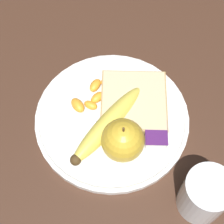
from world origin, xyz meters
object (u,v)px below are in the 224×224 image
(plate, at_px, (112,118))
(juice_glass, at_px, (204,195))
(bread_slice, at_px, (134,102))
(fork, at_px, (107,118))
(apple, at_px, (123,140))
(jam_packet, at_px, (156,135))
(banana, at_px, (107,124))

(plate, relative_size, juice_glass, 3.10)
(plate, xyz_separation_m, bread_slice, (0.03, -0.04, 0.02))
(fork, bearing_deg, apple, -67.81)
(plate, bearing_deg, jam_packet, -116.92)
(apple, relative_size, bread_slice, 0.66)
(juice_glass, relative_size, apple, 1.09)
(plate, bearing_deg, apple, -162.78)
(juice_glass, relative_size, bread_slice, 0.72)
(juice_glass, bearing_deg, bread_slice, 31.32)
(banana, distance_m, jam_packet, 0.09)
(plate, bearing_deg, bread_slice, -56.52)
(juice_glass, relative_size, banana, 0.54)
(plate, relative_size, apple, 3.40)
(plate, distance_m, juice_glass, 0.21)
(apple, height_order, bread_slice, apple)
(banana, height_order, fork, banana)
(bread_slice, bearing_deg, juice_glass, -148.68)
(apple, bearing_deg, fork, 26.22)
(juice_glass, bearing_deg, jam_packet, 31.94)
(apple, distance_m, jam_packet, 0.07)
(banana, relative_size, bread_slice, 1.34)
(banana, xyz_separation_m, jam_packet, (-0.02, -0.08, -0.01))
(bread_slice, bearing_deg, plate, 123.48)
(bread_slice, bearing_deg, banana, 136.51)
(bread_slice, relative_size, fork, 0.67)
(apple, height_order, fork, apple)
(juice_glass, bearing_deg, fork, 46.79)
(apple, bearing_deg, juice_glass, -124.72)
(jam_packet, bearing_deg, apple, 111.46)
(apple, relative_size, fork, 0.44)
(bread_slice, bearing_deg, jam_packet, -149.76)
(plate, xyz_separation_m, apple, (-0.06, -0.02, 0.04))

